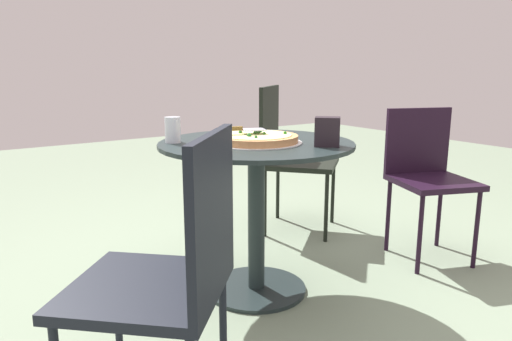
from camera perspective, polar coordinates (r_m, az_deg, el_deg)
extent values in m
plane|color=gray|center=(2.34, 0.04, -14.06)|extent=(10.00, 10.00, 0.00)
cylinder|color=#1E2A2A|center=(2.12, 0.04, 3.21)|extent=(0.87, 0.87, 0.02)
cylinder|color=#1E2A2A|center=(2.21, 0.04, -5.74)|extent=(0.08, 0.08, 0.68)
cylinder|color=#1E2A2A|center=(2.34, 0.04, -13.87)|extent=(0.47, 0.47, 0.02)
cylinder|color=silver|center=(2.10, 0.00, 3.39)|extent=(0.40, 0.40, 0.00)
cylinder|color=tan|center=(2.09, 0.00, 3.85)|extent=(0.37, 0.37, 0.03)
cylinder|color=#E2E693|center=(2.09, 0.00, 4.29)|extent=(0.31, 0.31, 0.00)
sphere|color=#2E642D|center=(2.11, -0.04, 4.51)|extent=(0.02, 0.02, 0.02)
sphere|color=#336D20|center=(2.10, 0.99, 4.45)|extent=(0.01, 0.01, 0.01)
sphere|color=white|center=(2.15, -1.83, 4.68)|extent=(0.02, 0.02, 0.02)
sphere|color=#27711C|center=(2.11, 3.49, 4.49)|extent=(0.02, 0.02, 0.02)
sphere|color=#28632B|center=(1.99, -0.01, 4.01)|extent=(0.01, 0.01, 0.01)
sphere|color=#265F2B|center=(2.16, 0.52, 4.70)|extent=(0.02, 0.02, 0.02)
sphere|color=#316333|center=(2.14, 0.25, 4.67)|extent=(0.02, 0.02, 0.02)
sphere|color=#2B6D27|center=(2.13, -1.91, 4.58)|extent=(0.02, 0.02, 0.02)
sphere|color=#27632B|center=(2.03, -0.81, 4.23)|extent=(0.02, 0.02, 0.02)
cube|color=silver|center=(2.11, -0.32, 4.92)|extent=(0.11, 0.12, 0.00)
cube|color=brown|center=(2.08, -3.12, 5.00)|extent=(0.05, 0.11, 0.02)
cylinder|color=silver|center=(2.12, -9.90, 4.81)|extent=(0.07, 0.07, 0.11)
cube|color=black|center=(2.01, 8.51, 4.60)|extent=(0.12, 0.12, 0.12)
cube|color=black|center=(3.05, 5.39, 0.88)|extent=(0.62, 0.62, 0.03)
cube|color=black|center=(3.05, 1.61, 5.66)|extent=(0.30, 0.35, 0.47)
cylinder|color=black|center=(3.26, 9.16, -2.57)|extent=(0.02, 0.02, 0.42)
cylinder|color=black|center=(2.89, 8.39, -4.44)|extent=(0.02, 0.02, 0.42)
cylinder|color=black|center=(3.31, 2.61, -2.17)|extent=(0.02, 0.02, 0.42)
cylinder|color=black|center=(2.96, 1.05, -3.95)|extent=(0.02, 0.02, 0.42)
cube|color=black|center=(2.72, 20.43, -1.31)|extent=(0.50, 0.50, 0.03)
cube|color=black|center=(2.84, 18.73, 3.41)|extent=(0.16, 0.37, 0.37)
cylinder|color=black|center=(2.75, 24.82, -6.44)|extent=(0.02, 0.02, 0.42)
cylinder|color=black|center=(2.57, 18.98, -7.26)|extent=(0.02, 0.02, 0.42)
cylinder|color=black|center=(3.00, 21.02, -4.60)|extent=(0.02, 0.02, 0.42)
cylinder|color=black|center=(2.83, 15.50, -5.19)|extent=(0.02, 0.02, 0.42)
cube|color=black|center=(1.40, -13.00, -13.56)|extent=(0.58, 0.58, 0.03)
cube|color=black|center=(1.25, -5.20, -5.15)|extent=(0.32, 0.30, 0.42)
cylinder|color=black|center=(1.71, -16.11, -17.24)|extent=(0.02, 0.02, 0.42)
cylinder|color=black|center=(1.60, -3.94, -18.82)|extent=(0.02, 0.02, 0.42)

